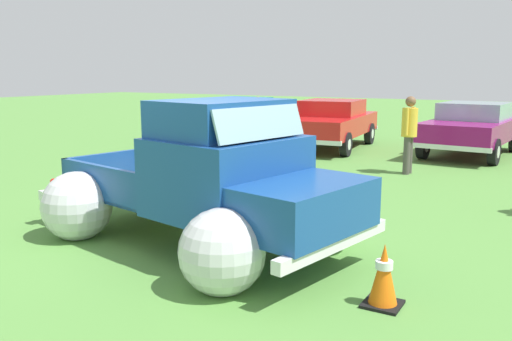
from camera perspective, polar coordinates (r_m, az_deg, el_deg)
ground_plane at (r=7.34m, az=-6.62°, el=-7.51°), size 80.00×80.00×0.00m
vintage_pickup_truck at (r=6.86m, az=-4.59°, el=-2.18°), size 4.90×3.45×1.96m
show_car_0 at (r=17.56m, az=-2.37°, el=5.64°), size 2.21×4.79×1.43m
show_car_1 at (r=16.24m, az=7.91°, el=5.15°), size 2.37×4.65×1.43m
show_car_2 at (r=15.81m, az=21.99°, el=4.34°), size 2.28×4.41×1.43m
spectator_1 at (r=12.39m, az=15.97°, el=4.18°), size 0.36×0.53×1.73m
spectator_2 at (r=14.15m, az=0.20°, el=5.02°), size 0.48×0.48×1.62m
lane_cone_0 at (r=5.43m, az=13.42°, el=-10.79°), size 0.36×0.36×0.63m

